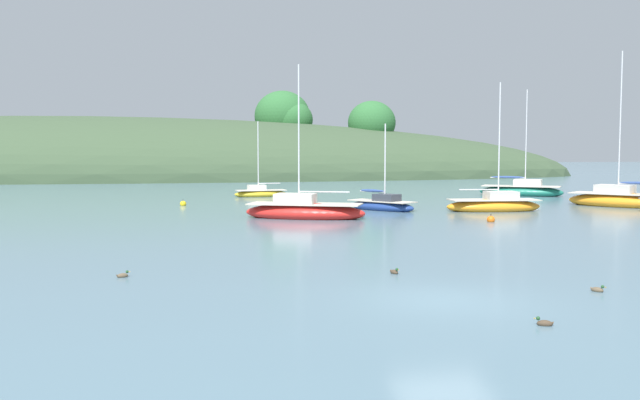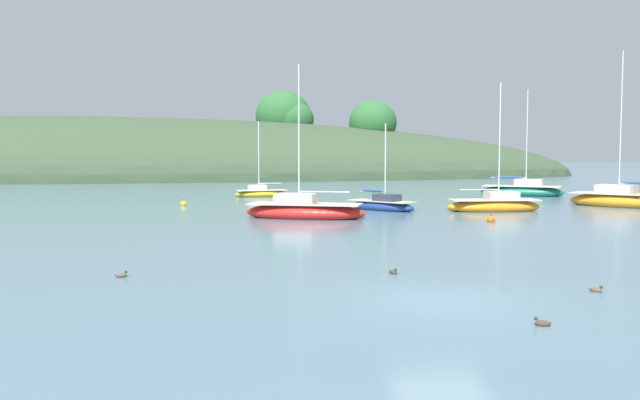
{
  "view_description": "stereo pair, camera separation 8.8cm",
  "coord_description": "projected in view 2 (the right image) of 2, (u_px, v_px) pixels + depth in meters",
  "views": [
    {
      "loc": [
        -5.97,
        -16.88,
        3.89
      ],
      "look_at": [
        0.0,
        20.0,
        1.2
      ],
      "focal_mm": 38.65,
      "sensor_mm": 36.0,
      "label": 1
    },
    {
      "loc": [
        -5.88,
        -16.9,
        3.89
      ],
      "look_at": [
        0.0,
        20.0,
        1.2
      ],
      "focal_mm": 38.65,
      "sensor_mm": 36.0,
      "label": 2
    }
  ],
  "objects": [
    {
      "name": "sailboat_yellow_far",
      "position": [
        304.0,
        211.0,
        39.64
      ],
      "size": [
        7.43,
        4.76,
        9.03
      ],
      "color": "red",
      "rests_on": "ground"
    },
    {
      "name": "duck_lead",
      "position": [
        122.0,
        275.0,
        21.17
      ],
      "size": [
        0.41,
        0.3,
        0.24
      ],
      "color": "brown",
      "rests_on": "ground"
    },
    {
      "name": "duck_lone_right",
      "position": [
        542.0,
        323.0,
        15.3
      ],
      "size": [
        0.41,
        0.3,
        0.24
      ],
      "color": "#473828",
      "rests_on": "ground"
    },
    {
      "name": "sailboat_blue_center",
      "position": [
        261.0,
        193.0,
        58.31
      ],
      "size": [
        4.73,
        2.21,
        6.51
      ],
      "color": "gold",
      "rests_on": "ground"
    },
    {
      "name": "sailboat_cream_ketch",
      "position": [
        495.0,
        205.0,
        44.34
      ],
      "size": [
        6.3,
        2.39,
        8.45
      ],
      "color": "orange",
      "rests_on": "ground"
    },
    {
      "name": "sailboat_grey_yawl",
      "position": [
        623.0,
        200.0,
        47.75
      ],
      "size": [
        6.89,
        7.39,
        11.0
      ],
      "color": "orange",
      "rests_on": "ground"
    },
    {
      "name": "mooring_buoy_inner",
      "position": [
        184.0,
        204.0,
        48.67
      ],
      "size": [
        0.44,
        0.44,
        0.54
      ],
      "color": "yellow",
      "rests_on": "ground"
    },
    {
      "name": "duck_lone_left",
      "position": [
        393.0,
        272.0,
        21.77
      ],
      "size": [
        0.29,
        0.41,
        0.24
      ],
      "color": "#473828",
      "rests_on": "ground"
    },
    {
      "name": "far_shoreline_hill",
      "position": [
        76.0,
        178.0,
        96.86
      ],
      "size": [
        150.0,
        36.0,
        21.48
      ],
      "color": "#384C33",
      "rests_on": "ground"
    },
    {
      "name": "sailboat_orange_cutter",
      "position": [
        382.0,
        205.0,
        45.03
      ],
      "size": [
        4.41,
        5.01,
        5.81
      ],
      "color": "navy",
      "rests_on": "ground"
    },
    {
      "name": "ground_plane",
      "position": [
        441.0,
        301.0,
        17.85
      ],
      "size": [
        400.0,
        400.0,
        0.0
      ],
      "primitive_type": "plane",
      "color": "slate"
    },
    {
      "name": "sailboat_teal_outer",
      "position": [
        522.0,
        191.0,
        59.39
      ],
      "size": [
        7.24,
        5.77,
        9.36
      ],
      "color": "#196B56",
      "rests_on": "ground"
    },
    {
      "name": "mooring_buoy_channel",
      "position": [
        491.0,
        220.0,
        37.51
      ],
      "size": [
        0.44,
        0.44,
        0.54
      ],
      "color": "orange",
      "rests_on": "ground"
    },
    {
      "name": "duck_straggler",
      "position": [
        596.0,
        290.0,
        18.98
      ],
      "size": [
        0.34,
        0.39,
        0.24
      ],
      "color": "brown",
      "rests_on": "ground"
    }
  ]
}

